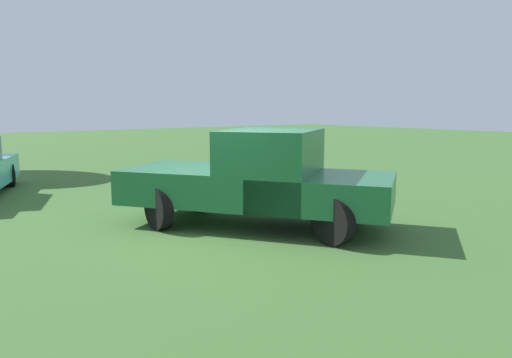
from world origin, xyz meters
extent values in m
plane|color=#3D662D|center=(0.00, 0.00, 0.00)|extent=(80.00, 80.00, 0.00)
cylinder|color=black|center=(-0.82, -1.07, 0.41)|extent=(0.82, 0.22, 0.82)
cylinder|color=black|center=(-1.78, 0.31, 0.41)|extent=(0.82, 0.22, 0.82)
cylinder|color=black|center=(1.82, 0.75, 0.41)|extent=(0.82, 0.22, 0.82)
cylinder|color=black|center=(0.86, 2.14, 0.41)|extent=(0.82, 0.22, 0.82)
cube|color=#1E6638|center=(-1.22, -0.32, 0.75)|extent=(2.78, 2.77, 0.64)
cube|color=#1E6638|center=(0.27, 0.70, 1.13)|extent=(2.45, 2.54, 1.40)
cube|color=slate|center=(0.27, 0.70, 1.57)|extent=(2.16, 2.28, 0.48)
cube|color=#1E6638|center=(1.09, 1.27, 0.73)|extent=(3.11, 3.00, 0.60)
cube|color=silver|center=(-2.00, -0.86, 0.49)|extent=(1.18, 1.64, 0.16)
cylinder|color=black|center=(-7.81, -2.33, 0.34)|extent=(0.68, 0.20, 0.68)
camera|label=1|loc=(7.12, -4.83, 2.24)|focal=33.57mm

